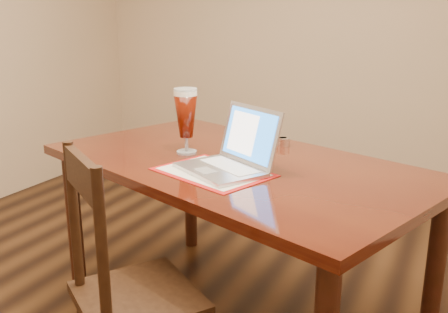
% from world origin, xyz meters
% --- Properties ---
extents(dining_table, '(1.99, 1.52, 1.13)m').
position_xyz_m(dining_table, '(0.21, 0.11, 0.73)').
color(dining_table, '#451709').
rests_on(dining_table, ground).
extents(dining_chair, '(0.59, 0.59, 1.03)m').
position_xyz_m(dining_chair, '(0.10, -0.57, 0.48)').
color(dining_chair, black).
rests_on(dining_chair, ground).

